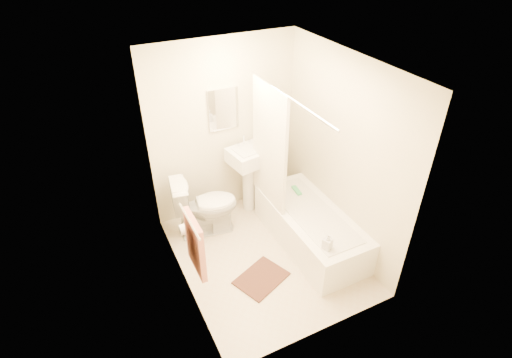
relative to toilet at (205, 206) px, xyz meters
name	(u,v)px	position (x,y,z in m)	size (l,w,h in m)	color
floor	(265,256)	(0.47, -0.78, -0.41)	(2.40, 2.40, 0.00)	beige
ceiling	(268,65)	(0.47, -0.78, 1.99)	(2.40, 2.40, 0.00)	white
wall_back	(224,130)	(0.47, 0.42, 0.79)	(2.00, 0.02, 2.40)	beige
wall_left	(177,200)	(-0.53, -0.78, 0.79)	(0.02, 2.40, 2.40)	beige
wall_right	(342,154)	(1.47, -0.78, 0.79)	(0.02, 2.40, 2.40)	beige
mirror	(223,109)	(0.47, 0.40, 1.09)	(0.40, 0.03, 0.55)	white
curtain_rod	(289,97)	(0.77, -0.68, 1.59)	(0.03, 0.03, 1.70)	silver
shower_curtain	(269,147)	(0.77, -0.28, 0.81)	(0.04, 0.80, 1.55)	silver
towel_bar	(189,221)	(-0.49, -1.03, 0.69)	(0.02, 0.02, 0.60)	silver
towel	(195,245)	(-0.46, -1.03, 0.37)	(0.06, 0.45, 0.66)	#CC7266
toilet_paper	(185,229)	(-0.46, -0.66, 0.29)	(0.12, 0.12, 0.11)	white
toilet	(205,206)	(0.00, 0.00, 0.00)	(0.47, 0.83, 0.82)	silver
sink	(250,177)	(0.72, 0.17, 0.13)	(0.55, 0.44, 1.08)	white
bathtub	(310,227)	(1.10, -0.79, -0.17)	(0.73, 1.68, 0.47)	white
bath_mat	(261,278)	(0.26, -1.09, -0.40)	(0.57, 0.43, 0.02)	#4A271B
soap_bottle	(328,242)	(0.91, -1.41, 0.16)	(0.09, 0.09, 0.20)	white
scrub_brush	(297,191)	(1.17, -0.33, 0.08)	(0.06, 0.20, 0.04)	#43B864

